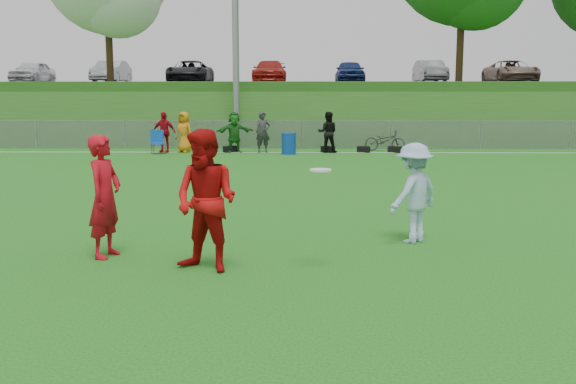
{
  "coord_description": "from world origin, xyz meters",
  "views": [
    {
      "loc": [
        -0.04,
        -8.79,
        2.37
      ],
      "look_at": [
        -0.22,
        0.5,
        0.96
      ],
      "focal_mm": 40.0,
      "sensor_mm": 36.0,
      "label": 1
    }
  ],
  "objects_px": {
    "recycling_bin": "(289,144)",
    "player_red_center": "(206,201)",
    "frisbee": "(321,170)",
    "player_blue": "(414,193)",
    "bicycle": "(385,140)",
    "player_red_left": "(105,197)"
  },
  "relations": [
    {
      "from": "frisbee",
      "to": "recycling_bin",
      "type": "relative_size",
      "value": 0.34
    },
    {
      "from": "player_red_center",
      "to": "bicycle",
      "type": "relative_size",
      "value": 1.11
    },
    {
      "from": "player_blue",
      "to": "frisbee",
      "type": "height_order",
      "value": "player_blue"
    },
    {
      "from": "player_red_left",
      "to": "player_red_center",
      "type": "height_order",
      "value": "player_red_center"
    },
    {
      "from": "player_red_center",
      "to": "player_blue",
      "type": "bearing_deg",
      "value": 56.3
    },
    {
      "from": "player_red_left",
      "to": "recycling_bin",
      "type": "relative_size",
      "value": 2.08
    },
    {
      "from": "player_red_left",
      "to": "recycling_bin",
      "type": "height_order",
      "value": "player_red_left"
    },
    {
      "from": "player_blue",
      "to": "frisbee",
      "type": "distance_m",
      "value": 2.44
    },
    {
      "from": "player_red_center",
      "to": "frisbee",
      "type": "xyz_separation_m",
      "value": [
        1.53,
        -0.0,
        0.42
      ]
    },
    {
      "from": "player_red_left",
      "to": "player_blue",
      "type": "distance_m",
      "value": 4.81
    },
    {
      "from": "frisbee",
      "to": "recycling_bin",
      "type": "height_order",
      "value": "frisbee"
    },
    {
      "from": "recycling_bin",
      "to": "bicycle",
      "type": "xyz_separation_m",
      "value": [
        4.1,
        1.57,
        0.02
      ]
    },
    {
      "from": "player_red_left",
      "to": "frisbee",
      "type": "bearing_deg",
      "value": -90.56
    },
    {
      "from": "recycling_bin",
      "to": "bicycle",
      "type": "distance_m",
      "value": 4.39
    },
    {
      "from": "player_red_center",
      "to": "recycling_bin",
      "type": "xyz_separation_m",
      "value": [
        0.78,
        17.52,
        -0.53
      ]
    },
    {
      "from": "player_red_center",
      "to": "player_blue",
      "type": "relative_size",
      "value": 1.19
    },
    {
      "from": "player_red_center",
      "to": "player_blue",
      "type": "distance_m",
      "value": 3.58
    },
    {
      "from": "player_red_left",
      "to": "recycling_bin",
      "type": "distance_m",
      "value": 16.96
    },
    {
      "from": "player_red_center",
      "to": "bicycle",
      "type": "distance_m",
      "value": 19.71
    },
    {
      "from": "player_blue",
      "to": "frisbee",
      "type": "xyz_separation_m",
      "value": [
        -1.56,
        -1.79,
        0.58
      ]
    },
    {
      "from": "recycling_bin",
      "to": "player_red_center",
      "type": "bearing_deg",
      "value": -92.54
    },
    {
      "from": "player_blue",
      "to": "bicycle",
      "type": "relative_size",
      "value": 0.93
    }
  ]
}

